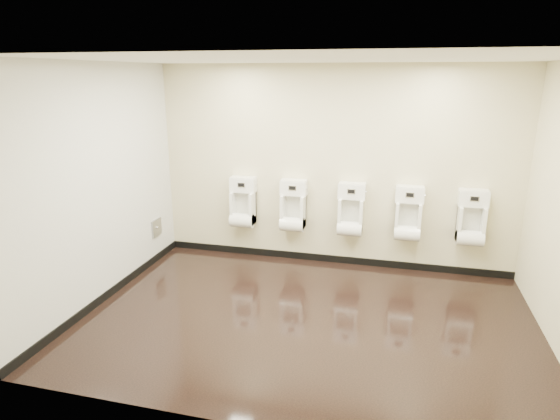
{
  "coord_description": "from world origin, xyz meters",
  "views": [
    {
      "loc": [
        0.85,
        -4.64,
        2.66
      ],
      "look_at": [
        -0.46,
        0.55,
        1.1
      ],
      "focal_mm": 30.0,
      "sensor_mm": 36.0,
      "label": 1
    }
  ],
  "objects_px": {
    "urinal_2": "(351,213)",
    "urinal_3": "(408,217)",
    "urinal_4": "(471,222)",
    "urinal_1": "(293,209)",
    "access_panel": "(157,228)",
    "urinal_0": "(243,206)"
  },
  "relations": [
    {
      "from": "access_panel",
      "to": "urinal_4",
      "type": "relative_size",
      "value": 0.35
    },
    {
      "from": "urinal_1",
      "to": "urinal_2",
      "type": "distance_m",
      "value": 0.82
    },
    {
      "from": "urinal_2",
      "to": "access_panel",
      "type": "bearing_deg",
      "value": -171.32
    },
    {
      "from": "urinal_2",
      "to": "urinal_3",
      "type": "bearing_deg",
      "value": 0.0
    },
    {
      "from": "urinal_2",
      "to": "urinal_3",
      "type": "height_order",
      "value": "same"
    },
    {
      "from": "urinal_0",
      "to": "access_panel",
      "type": "bearing_deg",
      "value": -160.5
    },
    {
      "from": "access_panel",
      "to": "urinal_3",
      "type": "bearing_deg",
      "value": 6.81
    },
    {
      "from": "access_panel",
      "to": "urinal_1",
      "type": "height_order",
      "value": "urinal_1"
    },
    {
      "from": "urinal_1",
      "to": "urinal_4",
      "type": "xyz_separation_m",
      "value": [
        2.39,
        0.0,
        0.0
      ]
    },
    {
      "from": "urinal_2",
      "to": "urinal_4",
      "type": "height_order",
      "value": "same"
    },
    {
      "from": "urinal_2",
      "to": "urinal_3",
      "type": "xyz_separation_m",
      "value": [
        0.77,
        0.0,
        0.0
      ]
    },
    {
      "from": "access_panel",
      "to": "urinal_0",
      "type": "distance_m",
      "value": 1.3
    },
    {
      "from": "urinal_4",
      "to": "urinal_3",
      "type": "bearing_deg",
      "value": 180.0
    },
    {
      "from": "access_panel",
      "to": "urinal_0",
      "type": "bearing_deg",
      "value": 19.5
    },
    {
      "from": "access_panel",
      "to": "urinal_4",
      "type": "height_order",
      "value": "urinal_4"
    },
    {
      "from": "urinal_0",
      "to": "urinal_3",
      "type": "height_order",
      "value": "same"
    },
    {
      "from": "urinal_0",
      "to": "urinal_2",
      "type": "relative_size",
      "value": 1.0
    },
    {
      "from": "urinal_2",
      "to": "urinal_4",
      "type": "xyz_separation_m",
      "value": [
        1.57,
        0.0,
        0.0
      ]
    },
    {
      "from": "access_panel",
      "to": "urinal_1",
      "type": "xyz_separation_m",
      "value": [
        1.95,
        0.42,
        0.3
      ]
    },
    {
      "from": "urinal_0",
      "to": "urinal_4",
      "type": "distance_m",
      "value": 3.14
    },
    {
      "from": "access_panel",
      "to": "urinal_2",
      "type": "xyz_separation_m",
      "value": [
        2.77,
        0.42,
        0.3
      ]
    },
    {
      "from": "urinal_0",
      "to": "urinal_4",
      "type": "height_order",
      "value": "same"
    }
  ]
}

